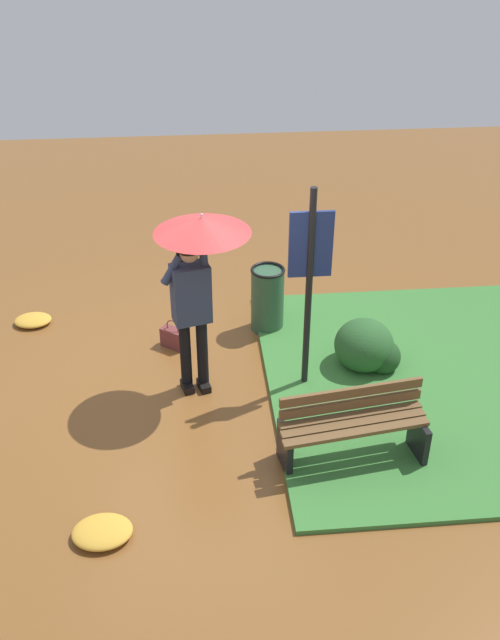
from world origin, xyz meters
The scene contains 10 objects.
ground_plane centered at (0.00, 0.00, 0.00)m, with size 18.00×18.00×0.00m, color brown.
grass_verge centered at (3.21, -0.30, 0.03)m, with size 4.80×4.00×0.05m.
person_with_umbrella centered at (0.09, -0.12, 1.55)m, with size 0.96×0.96×2.04m.
info_sign_post centered at (1.21, -0.18, 1.44)m, with size 0.44×0.07×2.30m.
handbag centered at (-0.23, 0.69, 0.13)m, with size 0.32×0.29×0.37m.
park_bench centered at (1.46, -1.40, 0.40)m, with size 1.40×0.57×0.75m.
trash_bin centered at (0.93, 0.99, 0.42)m, with size 0.42×0.42×0.83m.
shrub_cluster centered at (1.96, 0.05, 0.28)m, with size 0.73×0.67×0.60m.
leaf_pile_near_person centered at (-0.83, -2.16, 0.06)m, with size 0.52×0.41×0.11m.
leaf_pile_by_bench centered at (-1.99, 1.36, 0.05)m, with size 0.46×0.37×0.10m.
Camera 1 is at (0.04, -6.37, 4.73)m, focal length 39.60 mm.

